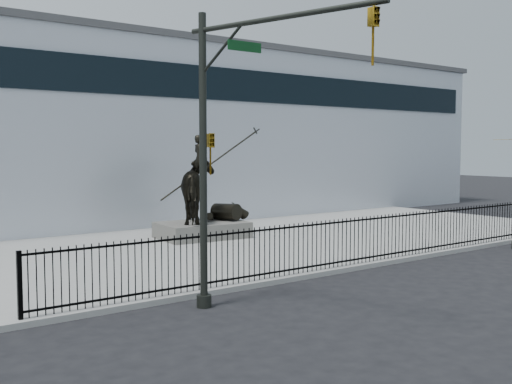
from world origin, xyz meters
TOP-DOWN VIEW (x-y plane):
  - ground at (0.00, 0.00)m, footprint 120.00×120.00m
  - plaza at (0.00, 7.00)m, footprint 30.00×12.00m
  - building at (0.00, 20.00)m, footprint 44.00×14.00m
  - picket_fence at (0.00, 1.25)m, footprint 22.10×0.10m
  - statue_plinth at (-1.65, 8.96)m, footprint 3.65×2.66m
  - equestrian_statue at (-1.59, 8.96)m, footprint 4.43×2.93m
  - traffic_signal_left at (-6.75, -0.62)m, footprint 1.52×4.84m

SIDE VIEW (x-z plane):
  - ground at x=0.00m, z-range 0.00..0.00m
  - plaza at x=0.00m, z-range 0.00..0.15m
  - statue_plinth at x=-1.65m, z-range 0.15..0.80m
  - picket_fence at x=0.00m, z-range 0.15..1.65m
  - equestrian_statue at x=-1.59m, z-range 0.28..4.04m
  - traffic_signal_left at x=-6.75m, z-range 0.53..7.53m
  - building at x=0.00m, z-range 0.00..9.00m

